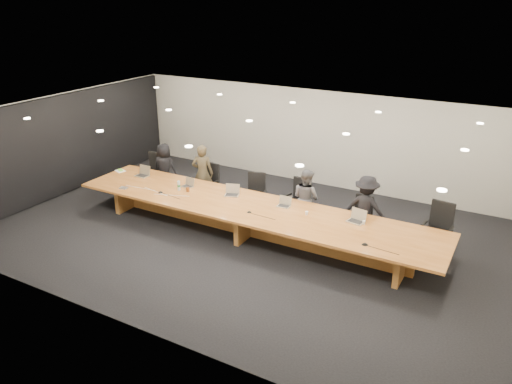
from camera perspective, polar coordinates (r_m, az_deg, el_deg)
ground at (r=11.88m, az=-0.71°, el=-4.95°), size 12.00×12.00×0.00m
back_wall at (r=14.75m, az=7.07°, el=6.14°), size 12.00×0.02×2.80m
left_wall_panel at (r=15.05m, az=-20.84°, el=5.07°), size 0.08×7.84×2.74m
conference_table at (r=11.65m, az=-0.72°, el=-2.67°), size 9.00×1.80×0.75m
chair_far_left at (r=14.72m, az=-11.72°, el=2.33°), size 0.62×0.62×1.09m
chair_left at (r=13.65m, az=-5.53°, el=1.08°), size 0.62×0.62×1.07m
chair_mid_left at (r=12.80m, az=-0.13°, el=-0.21°), size 0.68×0.68×1.09m
chair_mid_right at (r=12.43m, az=4.58°, el=-0.94°), size 0.67×0.67×1.11m
chair_right at (r=11.81m, az=11.76°, el=-2.86°), size 0.57×0.57×1.02m
chair_far_right at (r=11.47m, az=19.98°, el=-4.06°), size 0.69×0.69×1.20m
person_a at (r=14.41m, az=-10.40°, el=2.71°), size 0.78×0.58×1.43m
person_b at (r=13.56m, az=-6.11°, el=2.13°), size 0.68×0.56×1.61m
person_c at (r=12.14m, az=5.74°, el=-0.67°), size 0.86×0.76×1.46m
person_d at (r=11.67m, az=12.42°, el=-1.81°), size 1.01×0.60×1.55m
laptop_a at (r=13.74m, az=-12.95°, el=2.33°), size 0.36×0.27×0.28m
laptop_b at (r=12.78m, az=-7.90°, el=1.07°), size 0.33×0.26×0.23m
laptop_c at (r=12.12m, az=-2.80°, el=0.18°), size 0.41×0.35×0.27m
laptop_d at (r=11.52m, az=3.18°, el=-1.13°), size 0.31×0.23×0.23m
laptop_e at (r=10.93m, az=11.36°, el=-2.73°), size 0.40×0.32×0.28m
water_bottle at (r=12.60m, az=-8.81°, el=0.72°), size 0.09×0.09×0.24m
amber_mug at (r=12.50m, az=-7.81°, el=0.28°), size 0.09×0.09×0.11m
paper_cup_near at (r=11.16m, az=5.81°, el=-2.41°), size 0.08×0.08×0.08m
paper_cup_far at (r=10.91m, az=12.22°, el=-3.42°), size 0.08×0.08×0.08m
notepad at (r=14.33m, az=-15.26°, el=2.35°), size 0.32×0.29×0.02m
lime_gadget at (r=14.32m, az=-15.23°, el=2.44°), size 0.20×0.16×0.03m
av_box at (r=13.03m, az=-14.89°, el=0.46°), size 0.22×0.18×0.03m
mic_left at (r=12.56m, az=-10.87°, el=0.00°), size 0.15×0.15×0.03m
mic_center at (r=11.24m, az=-0.78°, el=-2.27°), size 0.13×0.13×0.03m
mic_right at (r=10.07m, az=12.34°, el=-5.82°), size 0.17×0.17×0.03m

